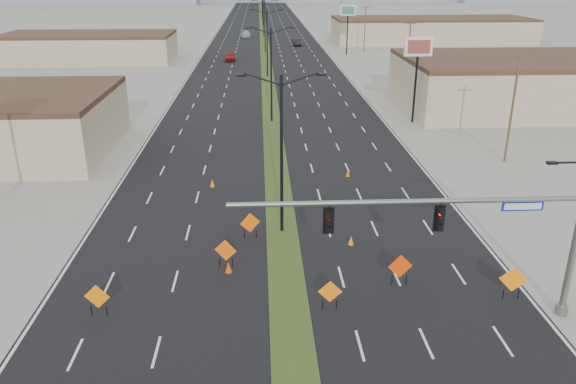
{
  "coord_description": "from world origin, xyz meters",
  "views": [
    {
      "loc": [
        -1.25,
        -20.51,
        15.63
      ],
      "look_at": [
        0.33,
        10.69,
        3.2
      ],
      "focal_mm": 35.0,
      "sensor_mm": 36.0,
      "label": 1
    }
  ],
  "objects_px": {
    "streetlight_3": "(265,24)",
    "streetlight_4": "(264,14)",
    "streetlight_1": "(271,72)",
    "car_far": "(246,34)",
    "construction_sign_3": "(330,293)",
    "streetlight_2": "(267,41)",
    "construction_sign_5": "(513,281)",
    "pole_sign_east_near": "(418,53)",
    "streetlight_5": "(263,7)",
    "cone_2": "(348,173)",
    "cone_0": "(229,267)",
    "signal_mast": "(479,227)",
    "cone_3": "(212,183)",
    "construction_sign_4": "(400,267)",
    "streetlight_6": "(262,2)",
    "cone_1": "(351,240)",
    "streetlight_0": "(282,150)",
    "car_mid": "(297,42)",
    "construction_sign_2": "(250,224)",
    "pole_sign_east_far": "(348,14)",
    "car_left": "(230,57)",
    "construction_sign_0": "(97,298)"
  },
  "relations": [
    {
      "from": "streetlight_0",
      "to": "car_mid",
      "type": "relative_size",
      "value": 2.23
    },
    {
      "from": "streetlight_4",
      "to": "cone_0",
      "type": "height_order",
      "value": "streetlight_4"
    },
    {
      "from": "cone_0",
      "to": "cone_1",
      "type": "bearing_deg",
      "value": 22.43
    },
    {
      "from": "cone_2",
      "to": "pole_sign_east_near",
      "type": "height_order",
      "value": "pole_sign_east_near"
    },
    {
      "from": "streetlight_1",
      "to": "car_far",
      "type": "height_order",
      "value": "streetlight_1"
    },
    {
      "from": "streetlight_4",
      "to": "construction_sign_2",
      "type": "xyz_separation_m",
      "value": [
        -2.0,
        -112.97,
        -4.41
      ]
    },
    {
      "from": "signal_mast",
      "to": "car_mid",
      "type": "distance_m",
      "value": 103.9
    },
    {
      "from": "construction_sign_5",
      "to": "cone_2",
      "type": "xyz_separation_m",
      "value": [
        -5.55,
        18.48,
        -0.78
      ]
    },
    {
      "from": "pole_sign_east_near",
      "to": "pole_sign_east_far",
      "type": "bearing_deg",
      "value": 90.18
    },
    {
      "from": "streetlight_1",
      "to": "car_mid",
      "type": "distance_m",
      "value": 66.35
    },
    {
      "from": "streetlight_0",
      "to": "streetlight_6",
      "type": "xyz_separation_m",
      "value": [
        0.0,
        168.0,
        0.0
      ]
    },
    {
      "from": "construction_sign_3",
      "to": "cone_3",
      "type": "relative_size",
      "value": 2.51
    },
    {
      "from": "construction_sign_2",
      "to": "construction_sign_5",
      "type": "xyz_separation_m",
      "value": [
        13.3,
        -7.61,
        0.07
      ]
    },
    {
      "from": "streetlight_4",
      "to": "cone_0",
      "type": "bearing_deg",
      "value": -91.54
    },
    {
      "from": "cone_0",
      "to": "streetlight_5",
      "type": "bearing_deg",
      "value": 88.75
    },
    {
      "from": "cone_2",
      "to": "car_far",
      "type": "bearing_deg",
      "value": 95.81
    },
    {
      "from": "car_left",
      "to": "streetlight_2",
      "type": "bearing_deg",
      "value": -70.57
    },
    {
      "from": "streetlight_1",
      "to": "construction_sign_5",
      "type": "xyz_separation_m",
      "value": [
        11.3,
        -36.58,
        -4.34
      ]
    },
    {
      "from": "streetlight_3",
      "to": "pole_sign_east_near",
      "type": "relative_size",
      "value": 1.1
    },
    {
      "from": "car_far",
      "to": "construction_sign_3",
      "type": "distance_m",
      "value": 118.96
    },
    {
      "from": "streetlight_5",
      "to": "cone_3",
      "type": "height_order",
      "value": "streetlight_5"
    },
    {
      "from": "streetlight_6",
      "to": "construction_sign_4",
      "type": "xyz_separation_m",
      "value": [
        5.96,
        -174.91,
        -4.37
      ]
    },
    {
      "from": "cone_2",
      "to": "cone_1",
      "type": "bearing_deg",
      "value": -97.65
    },
    {
      "from": "streetlight_1",
      "to": "cone_1",
      "type": "height_order",
      "value": "streetlight_1"
    },
    {
      "from": "signal_mast",
      "to": "cone_0",
      "type": "distance_m",
      "value": 13.44
    },
    {
      "from": "pole_sign_east_far",
      "to": "streetlight_5",
      "type": "bearing_deg",
      "value": 125.48
    },
    {
      "from": "streetlight_6",
      "to": "construction_sign_4",
      "type": "height_order",
      "value": "streetlight_6"
    },
    {
      "from": "construction_sign_4",
      "to": "signal_mast",
      "type": "bearing_deg",
      "value": -55.23
    },
    {
      "from": "streetlight_2",
      "to": "construction_sign_2",
      "type": "bearing_deg",
      "value": -92.01
    },
    {
      "from": "streetlight_1",
      "to": "construction_sign_3",
      "type": "distance_m",
      "value": 37.33
    },
    {
      "from": "streetlight_2",
      "to": "construction_sign_5",
      "type": "xyz_separation_m",
      "value": [
        11.3,
        -64.58,
        -4.34
      ]
    },
    {
      "from": "construction_sign_0",
      "to": "construction_sign_4",
      "type": "distance_m",
      "value": 15.33
    },
    {
      "from": "streetlight_0",
      "to": "cone_0",
      "type": "xyz_separation_m",
      "value": [
        -3.16,
        -5.16,
        -5.09
      ]
    },
    {
      "from": "construction_sign_2",
      "to": "cone_3",
      "type": "bearing_deg",
      "value": 90.35
    },
    {
      "from": "streetlight_3",
      "to": "cone_2",
      "type": "relative_size",
      "value": 16.89
    },
    {
      "from": "streetlight_4",
      "to": "cone_1",
      "type": "xyz_separation_m",
      "value": [
        4.12,
        -114.16,
        -5.13
      ]
    },
    {
      "from": "pole_sign_east_near",
      "to": "pole_sign_east_far",
      "type": "relative_size",
      "value": 0.98
    },
    {
      "from": "streetlight_6",
      "to": "car_far",
      "type": "height_order",
      "value": "streetlight_6"
    },
    {
      "from": "streetlight_3",
      "to": "streetlight_4",
      "type": "relative_size",
      "value": 1.0
    },
    {
      "from": "car_far",
      "to": "streetlight_5",
      "type": "bearing_deg",
      "value": 77.68
    },
    {
      "from": "streetlight_0",
      "to": "streetlight_4",
      "type": "distance_m",
      "value": 112.0
    },
    {
      "from": "streetlight_6",
      "to": "pole_sign_east_far",
      "type": "relative_size",
      "value": 1.08
    },
    {
      "from": "construction_sign_5",
      "to": "pole_sign_east_far",
      "type": "distance_m",
      "value": 88.66
    },
    {
      "from": "streetlight_0",
      "to": "cone_3",
      "type": "bearing_deg",
      "value": 121.92
    },
    {
      "from": "cone_2",
      "to": "cone_0",
      "type": "bearing_deg",
      "value": -120.58
    },
    {
      "from": "streetlight_1",
      "to": "car_far",
      "type": "xyz_separation_m",
      "value": [
        -4.42,
        81.79,
        -4.65
      ]
    },
    {
      "from": "cone_3",
      "to": "streetlight_1",
      "type": "bearing_deg",
      "value": 75.79
    },
    {
      "from": "car_mid",
      "to": "car_far",
      "type": "bearing_deg",
      "value": 122.5
    },
    {
      "from": "car_mid",
      "to": "car_far",
      "type": "xyz_separation_m",
      "value": [
        -11.42,
        15.98,
        0.02
      ]
    },
    {
      "from": "streetlight_2",
      "to": "construction_sign_4",
      "type": "relative_size",
      "value": 5.65
    }
  ]
}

